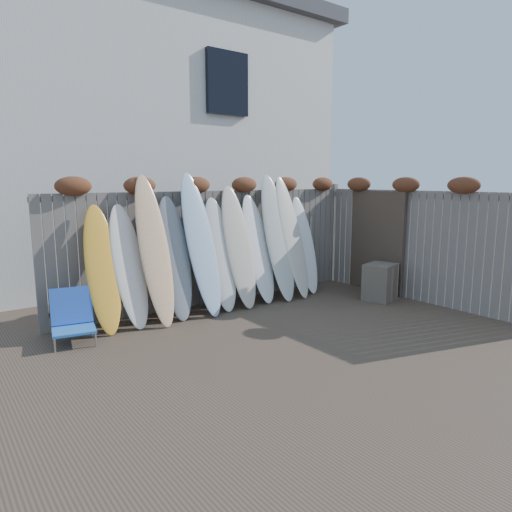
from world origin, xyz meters
TOP-DOWN VIEW (x-y plane):
  - ground at (0.00, 0.00)m, footprint 80.00×80.00m
  - back_fence at (0.06, 2.39)m, footprint 6.05×0.28m
  - right_fence at (2.99, 0.25)m, footprint 0.28×4.40m
  - house at (0.50, 6.50)m, footprint 8.50×5.50m
  - beach_chair at (-2.67, 1.80)m, footprint 0.65×0.68m
  - wooden_crate at (2.48, 0.70)m, footprint 0.68×0.62m
  - lattice_panel at (2.96, 1.20)m, footprint 0.14×1.32m
  - surfboard_0 at (-2.17, 1.99)m, footprint 0.50×0.68m
  - surfboard_1 at (-1.78, 1.98)m, footprint 0.55×0.70m
  - surfboard_2 at (-1.40, 1.91)m, footprint 0.49×0.81m
  - surfboard_3 at (-1.03, 1.98)m, footprint 0.56×0.73m
  - surfboard_4 at (-0.58, 1.93)m, footprint 0.61×0.86m
  - surfboard_5 at (-0.19, 1.97)m, footprint 0.54×0.71m
  - surfboard_6 at (0.18, 1.94)m, footprint 0.54×0.74m
  - surfboard_7 at (0.63, 1.98)m, footprint 0.57×0.72m
  - surfboard_8 at (1.04, 1.93)m, footprint 0.57×0.83m
  - surfboard_9 at (1.38, 1.91)m, footprint 0.56×0.84m
  - surfboard_10 at (1.80, 2.01)m, footprint 0.47×0.68m

SIDE VIEW (x-z plane):
  - ground at x=0.00m, z-range 0.00..0.00m
  - wooden_crate at x=2.48m, z-range 0.00..0.67m
  - beach_chair at x=-2.67m, z-range -0.03..0.70m
  - surfboard_1 at x=-1.78m, z-range 0.00..1.84m
  - surfboard_0 at x=-2.17m, z-range 0.00..1.85m
  - surfboard_10 at x=1.80m, z-range 0.00..1.87m
  - surfboard_5 at x=-0.19m, z-range 0.00..1.90m
  - surfboard_7 at x=0.63m, z-range 0.00..1.93m
  - surfboard_3 at x=-1.03m, z-range 0.00..1.94m
  - lattice_panel at x=2.96m, z-range 0.00..1.98m
  - surfboard_6 at x=0.18m, z-range 0.00..2.09m
  - surfboard_9 at x=1.38m, z-range 0.00..2.26m
  - surfboard_2 at x=-1.40m, z-range 0.00..2.28m
  - right_fence at x=2.99m, z-range 0.02..2.26m
  - surfboard_8 at x=1.04m, z-range 0.00..2.29m
  - surfboard_4 at x=-0.58m, z-range 0.00..2.32m
  - back_fence at x=0.06m, z-range 0.06..2.30m
  - house at x=0.50m, z-range 0.04..6.36m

